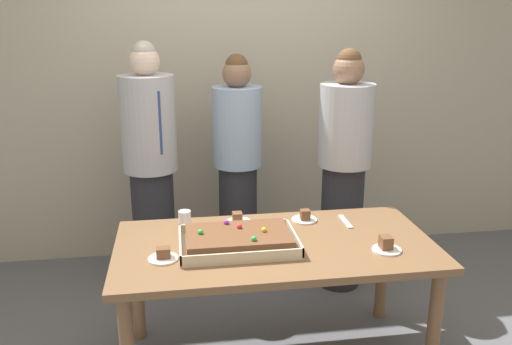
% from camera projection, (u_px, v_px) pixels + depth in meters
% --- Properties ---
extents(interior_back_panel, '(8.00, 0.12, 3.00)m').
position_uv_depth(interior_back_panel, '(238.00, 67.00, 4.12)').
color(interior_back_panel, '#B2A893').
rests_on(interior_back_panel, ground_plane).
extents(party_table, '(1.69, 0.86, 0.73)m').
position_uv_depth(party_table, '(275.00, 258.00, 2.86)').
color(party_table, brown).
rests_on(party_table, ground_plane).
extents(sheet_cake, '(0.61, 0.40, 0.11)m').
position_uv_depth(sheet_cake, '(238.00, 240.00, 2.77)').
color(sheet_cake, beige).
rests_on(sheet_cake, party_table).
extents(plated_slice_near_left, '(0.15, 0.15, 0.07)m').
position_uv_depth(plated_slice_near_left, '(238.00, 220.00, 3.09)').
color(plated_slice_near_left, white).
rests_on(plated_slice_near_left, party_table).
extents(plated_slice_near_right, '(0.15, 0.15, 0.06)m').
position_uv_depth(plated_slice_near_right, '(163.00, 256.00, 2.64)').
color(plated_slice_near_right, white).
rests_on(plated_slice_near_right, party_table).
extents(plated_slice_far_left, '(0.15, 0.15, 0.08)m').
position_uv_depth(plated_slice_far_left, '(386.00, 246.00, 2.73)').
color(plated_slice_far_left, white).
rests_on(plated_slice_far_left, party_table).
extents(plated_slice_far_right, '(0.15, 0.15, 0.07)m').
position_uv_depth(plated_slice_far_right, '(305.00, 218.00, 3.12)').
color(plated_slice_far_right, white).
rests_on(plated_slice_far_right, party_table).
extents(drink_cup_nearest, '(0.07, 0.07, 0.10)m').
position_uv_depth(drink_cup_nearest, '(185.00, 219.00, 3.02)').
color(drink_cup_nearest, white).
rests_on(drink_cup_nearest, party_table).
extents(cake_server_utensil, '(0.03, 0.20, 0.01)m').
position_uv_depth(cake_server_utensil, '(345.00, 221.00, 3.11)').
color(cake_server_utensil, silver).
rests_on(cake_server_utensil, party_table).
extents(person_serving_front, '(0.35, 0.35, 1.64)m').
position_uv_depth(person_serving_front, '(238.00, 166.00, 3.84)').
color(person_serving_front, '#28282D').
rests_on(person_serving_front, ground_plane).
extents(person_green_shirt_behind, '(0.37, 0.37, 1.73)m').
position_uv_depth(person_green_shirt_behind, '(151.00, 166.00, 3.66)').
color(person_green_shirt_behind, '#28282D').
rests_on(person_green_shirt_behind, ground_plane).
extents(person_striped_tie_right, '(0.37, 0.37, 1.69)m').
position_uv_depth(person_striped_tie_right, '(344.00, 170.00, 3.65)').
color(person_striped_tie_right, '#28282D').
rests_on(person_striped_tie_right, ground_plane).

